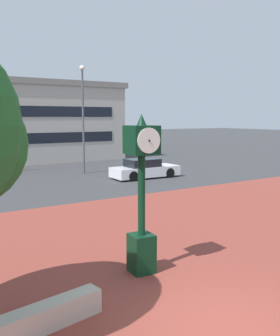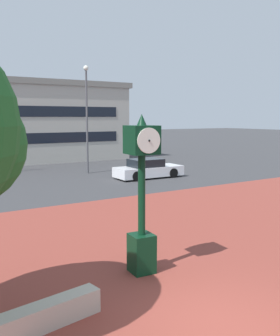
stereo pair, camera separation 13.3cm
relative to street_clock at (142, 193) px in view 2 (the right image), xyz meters
name	(u,v)px [view 2 (the right image)]	position (x,y,z in m)	size (l,w,h in m)	color
ground_plane	(221,329)	(-0.14, -3.07, -2.09)	(200.00, 200.00, 0.00)	#38383A
plaza_brick_paving	(124,265)	(-0.14, 0.66, -2.09)	(44.00, 15.46, 0.01)	brown
planter_wall	(23,324)	(-3.43, -1.35, -1.84)	(3.20, 0.40, 0.50)	#ADA393
street_clock	(142,193)	(0.00, 0.00, 0.00)	(0.76, 0.83, 4.08)	black
car_street_mid	(148,169)	(8.69, 12.93, -1.52)	(4.61, 1.95, 1.28)	silver
street_lamp_post	(87,109)	(6.17, 16.99, 2.47)	(0.36, 0.36, 7.58)	#4C4C51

